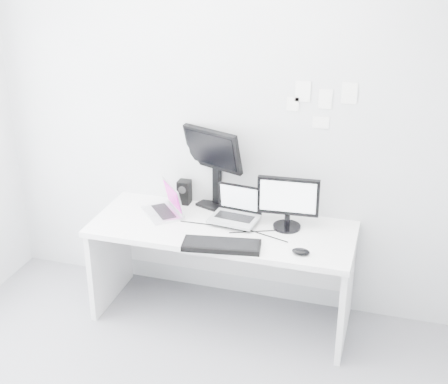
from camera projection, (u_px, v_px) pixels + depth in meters
The scene contains 14 objects.
back_wall at pixel (236, 125), 4.29m from camera, with size 3.60×3.60×0.00m, color silver.
desk at pixel (222, 273), 4.38m from camera, with size 1.80×0.70×0.73m, color white.
macbook at pixel (161, 199), 4.37m from camera, with size 0.31×0.23×0.23m, color silver.
speaker at pixel (184, 192), 4.55m from camera, with size 0.09×0.09×0.18m, color black.
dell_laptop at pixel (234, 206), 4.23m from camera, with size 0.32×0.25×0.27m, color #9FA1A5.
rear_monitor at pixel (215, 167), 4.41m from camera, with size 0.45×0.16×0.62m, color black.
samsung_monitor at pixel (288, 203), 4.14m from camera, with size 0.41×0.19×0.38m, color black.
keyboard at pixel (222, 245), 3.96m from camera, with size 0.50×0.18×0.03m, color black.
mouse at pixel (301, 252), 3.88m from camera, with size 0.12×0.07×0.04m, color black.
wall_note_0 at pixel (303, 91), 4.06m from camera, with size 0.10×0.00×0.14m, color white.
wall_note_1 at pixel (325, 99), 4.04m from camera, with size 0.09×0.00×0.13m, color white.
wall_note_2 at pixel (349, 93), 3.98m from camera, with size 0.10×0.00×0.14m, color white.
wall_note_3 at pixel (321, 122), 4.11m from camera, with size 0.11×0.00×0.08m, color white.
wall_note_4 at pixel (293, 104), 4.11m from camera, with size 0.08×0.00×0.09m, color white.
Camera 1 is at (1.09, -2.37, 2.66)m, focal length 49.88 mm.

